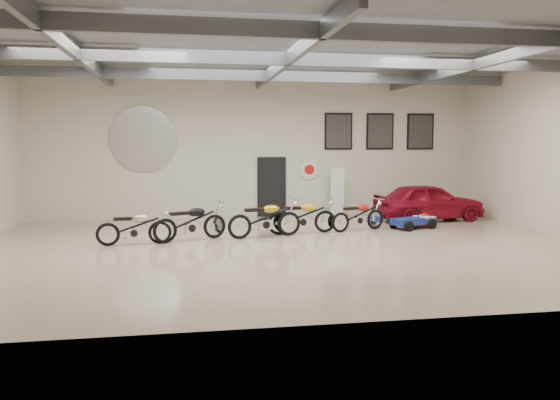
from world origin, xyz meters
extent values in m
cube|color=#BCA890|center=(0.00, 0.00, 0.00)|extent=(16.00, 12.00, 0.01)
cube|color=slate|center=(0.00, 0.00, 5.00)|extent=(16.00, 12.00, 0.01)
cube|color=beige|center=(0.00, 6.00, 2.50)|extent=(16.00, 0.02, 5.00)
cube|color=black|center=(0.50, 5.95, 1.05)|extent=(0.92, 0.08, 2.10)
imported|color=maroon|center=(5.69, 4.00, 0.65)|extent=(1.78, 3.89, 1.29)
camera|label=1|loc=(-2.53, -13.61, 2.68)|focal=35.00mm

